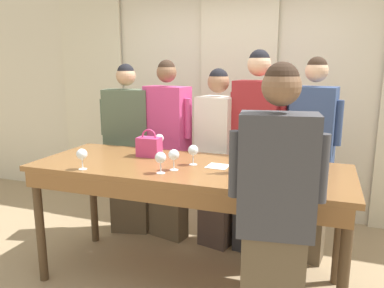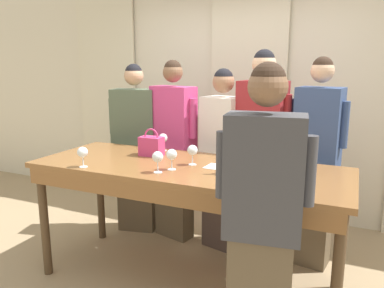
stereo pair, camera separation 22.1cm
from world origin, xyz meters
The scene contains 20 objects.
ground_plane centered at (0.00, 0.00, 0.00)m, with size 18.00×18.00×0.00m, color tan.
wall_back centered at (0.00, 1.72, 1.40)m, with size 12.00×0.06×2.80m.
curtain_panel_left centered at (-1.94, 1.66, 1.34)m, with size 0.87×0.03×2.69m.
curtain_panel_center centered at (0.00, 1.66, 1.34)m, with size 0.87×0.03×2.69m.
tasting_bar centered at (0.00, -0.03, 0.88)m, with size 2.42×0.90×0.99m.
wine_bottle centered at (0.40, -0.07, 1.10)m, with size 0.08×0.08×0.31m.
handbag centered at (-0.41, 0.16, 1.07)m, with size 0.20×0.12×0.23m.
wine_glass_front_left centered at (-0.41, 0.37, 1.10)m, with size 0.08×0.08×0.16m.
wine_glass_front_mid centered at (-0.70, -0.36, 1.10)m, with size 0.08×0.08×0.16m.
wine_glass_front_right centered at (0.03, 0.03, 1.10)m, with size 0.08×0.08×0.16m.
wine_glass_center_left centered at (-0.11, -0.27, 1.10)m, with size 0.08×0.08×0.16m.
wine_glass_center_mid centered at (-0.05, -0.16, 1.10)m, with size 0.08×0.08×0.16m.
wine_glass_center_right centered at (0.89, 0.18, 1.10)m, with size 0.08×0.08×0.16m.
napkin centered at (0.22, 0.04, 0.99)m, with size 0.17×0.17×0.00m.
guest_olive_jacket centered at (-0.92, 0.72, 0.89)m, with size 0.56×0.34×1.76m.
guest_pink_top centered at (-0.48, 0.72, 0.92)m, with size 0.56×0.31×1.79m.
guest_cream_sweater centered at (0.03, 0.72, 0.88)m, with size 0.46×0.36×1.72m.
guest_striped_shirt centered at (0.40, 0.72, 0.96)m, with size 0.52×0.31×1.88m.
guest_navy_coat centered at (0.88, 0.72, 0.93)m, with size 0.48×0.31×1.81m.
host_pouring centered at (0.74, -0.66, 0.91)m, with size 0.52×0.28×1.76m.
Camera 2 is at (1.16, -2.53, 1.75)m, focal length 35.00 mm.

